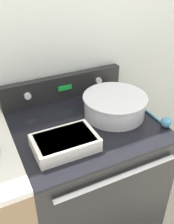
# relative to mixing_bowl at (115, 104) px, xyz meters

# --- Properties ---
(kitchen_wall) EXTENTS (8.00, 0.05, 2.50)m
(kitchen_wall) POSITION_rel_mixing_bowl_xyz_m (-0.19, 0.37, 0.24)
(kitchen_wall) COLOR silver
(kitchen_wall) RESTS_ON ground_plane
(stove_range) EXTENTS (0.80, 0.73, 0.94)m
(stove_range) POSITION_rel_mixing_bowl_xyz_m (-0.19, -0.01, -0.54)
(stove_range) COLOR black
(stove_range) RESTS_ON ground_plane
(control_panel) EXTENTS (0.80, 0.07, 0.16)m
(control_panel) POSITION_rel_mixing_bowl_xyz_m (-0.19, 0.31, 0.01)
(control_panel) COLOR black
(control_panel) RESTS_ON stove_range
(mixing_bowl) EXTENTS (0.37, 0.37, 0.12)m
(mixing_bowl) POSITION_rel_mixing_bowl_xyz_m (0.00, 0.00, 0.00)
(mixing_bowl) COLOR silver
(mixing_bowl) RESTS_ON stove_range
(casserole_dish) EXTENTS (0.31, 0.20, 0.07)m
(casserole_dish) POSITION_rel_mixing_bowl_xyz_m (-0.37, -0.16, -0.03)
(casserole_dish) COLOR silver
(casserole_dish) RESTS_ON stove_range
(ladle) EXTENTS (0.06, 0.27, 0.06)m
(ladle) POSITION_rel_mixing_bowl_xyz_m (0.19, -0.21, -0.04)
(ladle) COLOR teal
(ladle) RESTS_ON stove_range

